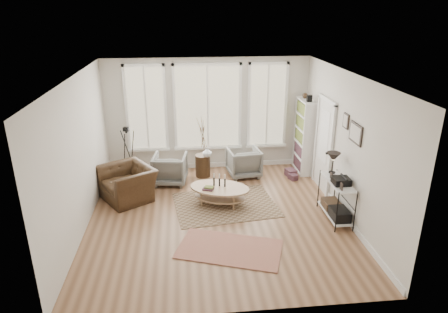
{
  "coord_description": "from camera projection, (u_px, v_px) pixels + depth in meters",
  "views": [
    {
      "loc": [
        -0.62,
        -7.23,
        4.11
      ],
      "look_at": [
        0.2,
        0.6,
        1.1
      ],
      "focal_mm": 32.0,
      "sensor_mm": 36.0,
      "label": 1
    }
  ],
  "objects": [
    {
      "name": "low_shelf",
      "position": [
        336.0,
        196.0,
        8.02
      ],
      "size": [
        0.38,
        1.08,
        1.3
      ],
      "color": "white",
      "rests_on": "ground"
    },
    {
      "name": "door",
      "position": [
        324.0,
        143.0,
        9.16
      ],
      "size": [
        0.09,
        1.06,
        2.22
      ],
      "color": "silver",
      "rests_on": "ground"
    },
    {
      "name": "rug_runner",
      "position": [
        230.0,
        249.0,
        7.15
      ],
      "size": [
        2.05,
        1.56,
        0.01
      ],
      "primitive_type": "cube",
      "rotation": [
        0.0,
        0.0,
        -0.34
      ],
      "color": "maroon",
      "rests_on": "ground"
    },
    {
      "name": "book_stack_near",
      "position": [
        291.0,
        173.0,
        10.18
      ],
      "size": [
        0.29,
        0.33,
        0.18
      ],
      "primitive_type": "cube",
      "rotation": [
        0.0,
        0.0,
        0.29
      ],
      "color": "maroon",
      "rests_on": "ground"
    },
    {
      "name": "bookcase",
      "position": [
        304.0,
        136.0,
        10.21
      ],
      "size": [
        0.31,
        0.85,
        2.06
      ],
      "color": "white",
      "rests_on": "ground"
    },
    {
      "name": "armchair_left",
      "position": [
        170.0,
        169.0,
        9.71
      ],
      "size": [
        0.88,
        0.9,
        0.73
      ],
      "primitive_type": "imported",
      "rotation": [
        0.0,
        0.0,
        3.0
      ],
      "color": "slate",
      "rests_on": "ground"
    },
    {
      "name": "side_table",
      "position": [
        202.0,
        148.0,
        9.95
      ],
      "size": [
        0.38,
        0.38,
        1.58
      ],
      "color": "#392617",
      "rests_on": "ground"
    },
    {
      "name": "vase",
      "position": [
        207.0,
        152.0,
        9.88
      ],
      "size": [
        0.25,
        0.25,
        0.23
      ],
      "primitive_type": "imported",
      "rotation": [
        0.0,
        0.0,
        -0.13
      ],
      "color": "silver",
      "rests_on": "side_table"
    },
    {
      "name": "bay_window",
      "position": [
        208.0,
        109.0,
        10.2
      ],
      "size": [
        4.14,
        0.12,
        2.24
      ],
      "color": "tan",
      "rests_on": "ground"
    },
    {
      "name": "wall_art",
      "position": [
        353.0,
        130.0,
        7.58
      ],
      "size": [
        0.04,
        0.88,
        0.44
      ],
      "color": "black",
      "rests_on": "ground"
    },
    {
      "name": "room",
      "position": [
        218.0,
        152.0,
        7.77
      ],
      "size": [
        5.5,
        5.54,
        2.9
      ],
      "color": "#926949",
      "rests_on": "ground"
    },
    {
      "name": "book_stack_far",
      "position": [
        293.0,
        177.0,
        9.98
      ],
      "size": [
        0.24,
        0.27,
        0.14
      ],
      "primitive_type": "cube",
      "rotation": [
        0.0,
        0.0,
        0.35
      ],
      "color": "maroon",
      "rests_on": "ground"
    },
    {
      "name": "tripod_camera",
      "position": [
        128.0,
        156.0,
        9.83
      ],
      "size": [
        0.47,
        0.47,
        1.35
      ],
      "color": "black",
      "rests_on": "ground"
    },
    {
      "name": "accent_chair",
      "position": [
        128.0,
        183.0,
        8.91
      ],
      "size": [
        1.5,
        1.46,
        0.74
      ],
      "primitive_type": "imported",
      "rotation": [
        0.0,
        0.0,
        -0.99
      ],
      "color": "#392617",
      "rests_on": "ground"
    },
    {
      "name": "armchair_right",
      "position": [
        244.0,
        162.0,
        10.12
      ],
      "size": [
        0.87,
        0.89,
        0.72
      ],
      "primitive_type": "imported",
      "rotation": [
        0.0,
        0.0,
        3.27
      ],
      "color": "slate",
      "rests_on": "ground"
    },
    {
      "name": "coffee_table",
      "position": [
        219.0,
        191.0,
        8.66
      ],
      "size": [
        1.5,
        1.23,
        0.6
      ],
      "color": "tan",
      "rests_on": "ground"
    },
    {
      "name": "rug_main",
      "position": [
        225.0,
        205.0,
        8.74
      ],
      "size": [
        2.35,
        1.88,
        0.01
      ],
      "primitive_type": "cube",
      "rotation": [
        0.0,
        0.0,
        0.13
      ],
      "color": "brown",
      "rests_on": "ground"
    }
  ]
}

